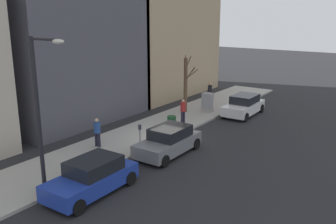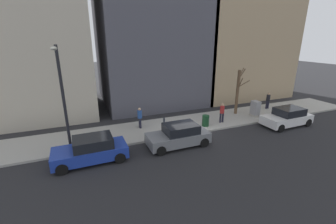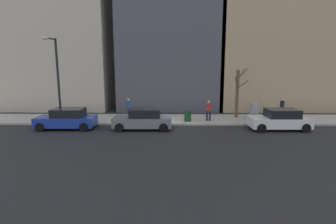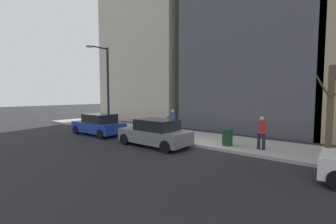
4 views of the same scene
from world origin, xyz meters
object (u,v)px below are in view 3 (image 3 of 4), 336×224
(parked_car_blue, at_px, (67,119))
(parking_meter, at_px, (140,112))
(pedestrian_midblock, at_px, (209,109))
(parked_car_grey, at_px, (143,119))
(bare_tree, at_px, (237,92))
(utility_box, at_px, (254,112))
(pedestrian_near_meter, at_px, (282,107))
(trash_bin, at_px, (188,116))
(pedestrian_far_corner, at_px, (129,107))
(parked_car_white, at_px, (280,120))
(streetlamp, at_px, (56,73))

(parked_car_blue, distance_m, parking_meter, 5.46)
(parked_car_blue, bearing_deg, pedestrian_midblock, -78.90)
(parked_car_grey, relative_size, parking_meter, 3.12)
(parking_meter, distance_m, bare_tree, 8.53)
(utility_box, bearing_deg, pedestrian_near_meter, -64.47)
(parked_car_blue, xyz_separation_m, bare_tree, (3.74, -13.37, 1.59))
(bare_tree, bearing_deg, parked_car_grey, 116.18)
(pedestrian_midblock, bearing_deg, trash_bin, 8.05)
(utility_box, height_order, pedestrian_far_corner, pedestrian_far_corner)
(parked_car_white, xyz_separation_m, pedestrian_midblock, (2.35, 4.83, 0.35))
(parked_car_white, bearing_deg, utility_box, 21.97)
(bare_tree, bearing_deg, pedestrian_far_corner, 90.38)
(parked_car_blue, bearing_deg, parking_meter, -73.74)
(trash_bin, distance_m, pedestrian_midblock, 1.78)
(utility_box, relative_size, streetlamp, 0.22)
(parked_car_white, height_order, parked_car_blue, same)
(utility_box, bearing_deg, pedestrian_midblock, 92.77)
(parked_car_grey, bearing_deg, parked_car_blue, 89.13)
(parked_car_grey, xyz_separation_m, utility_box, (2.51, -8.83, 0.11))
(parked_car_grey, distance_m, pedestrian_midblock, 5.60)
(parking_meter, bearing_deg, utility_box, -84.75)
(trash_bin, bearing_deg, pedestrian_far_corner, 72.19)
(parked_car_white, relative_size, parked_car_grey, 1.01)
(parking_meter, bearing_deg, pedestrian_near_meter, -79.68)
(streetlamp, relative_size, pedestrian_near_meter, 3.92)
(parked_car_white, relative_size, pedestrian_far_corner, 2.55)
(parking_meter, bearing_deg, bare_tree, -75.32)
(pedestrian_far_corner, bearing_deg, utility_box, -94.60)
(parked_car_white, relative_size, trash_bin, 4.71)
(parked_car_white, relative_size, pedestrian_near_meter, 2.55)
(parked_car_blue, distance_m, bare_tree, 13.97)
(pedestrian_midblock, bearing_deg, parking_meter, 7.68)
(parked_car_grey, relative_size, pedestrian_near_meter, 2.54)
(parked_car_white, height_order, bare_tree, bare_tree)
(parked_car_blue, xyz_separation_m, streetlamp, (1.44, 1.16, 3.28))
(parked_car_blue, xyz_separation_m, parking_meter, (1.61, -5.21, 0.24))
(parked_car_blue, height_order, utility_box, utility_box)
(streetlamp, xyz_separation_m, bare_tree, (2.30, -14.53, -1.69))
(parked_car_blue, bearing_deg, pedestrian_near_meter, -78.47)
(parked_car_blue, bearing_deg, bare_tree, -75.24)
(utility_box, relative_size, pedestrian_midblock, 0.86)
(parking_meter, height_order, utility_box, utility_box)
(parking_meter, relative_size, utility_box, 0.94)
(trash_bin, relative_size, pedestrian_far_corner, 0.54)
(streetlamp, height_order, pedestrian_near_meter, streetlamp)
(pedestrian_near_meter, bearing_deg, parked_car_grey, -163.83)
(streetlamp, height_order, pedestrian_far_corner, streetlamp)
(pedestrian_near_meter, relative_size, pedestrian_far_corner, 1.00)
(parked_car_grey, distance_m, bare_tree, 8.75)
(trash_bin, bearing_deg, parked_car_grey, 122.06)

